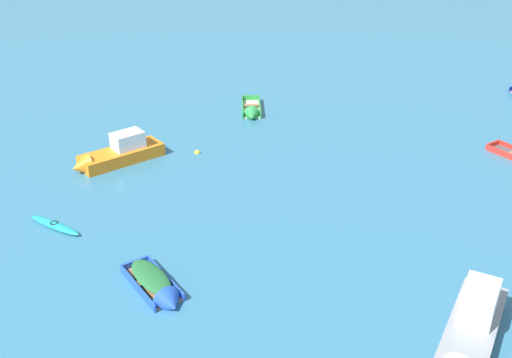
% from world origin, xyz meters
% --- Properties ---
extents(rowboat_green_outer_right, '(1.60, 4.17, 1.15)m').
position_xyz_m(rowboat_green_outer_right, '(0.97, 31.04, 0.20)').
color(rowboat_green_outer_right, beige).
rests_on(rowboat_green_outer_right, ground_plane).
extents(motor_launch_orange_outer_left, '(5.43, 4.09, 1.96)m').
position_xyz_m(motor_launch_orange_outer_left, '(-7.72, 24.49, 0.55)').
color(motor_launch_orange_outer_left, orange).
rests_on(motor_launch_orange_outer_left, ground_plane).
extents(rowboat_blue_far_left, '(2.82, 3.93, 1.21)m').
position_xyz_m(rowboat_blue_far_left, '(-5.16, 11.80, 0.29)').
color(rowboat_blue_far_left, '#99754C').
rests_on(rowboat_blue_far_left, ground_plane).
extents(motor_launch_grey_distant_center, '(4.67, 5.71, 2.23)m').
position_xyz_m(motor_launch_grey_distant_center, '(5.95, 7.35, 0.64)').
color(motor_launch_grey_distant_center, gray).
rests_on(motor_launch_grey_distant_center, ground_plane).
extents(kayak_turquoise_cluster_outer, '(2.81, 2.45, 0.31)m').
position_xyz_m(kayak_turquoise_cluster_outer, '(-10.12, 17.59, 0.15)').
color(kayak_turquoise_cluster_outer, teal).
rests_on(kayak_turquoise_cluster_outer, ground_plane).
extents(mooring_buoy_between_boats_left, '(0.37, 0.37, 0.37)m').
position_xyz_m(mooring_buoy_between_boats_left, '(-3.01, 25.29, 0.00)').
color(mooring_buoy_between_boats_left, yellow).
rests_on(mooring_buoy_between_boats_left, ground_plane).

